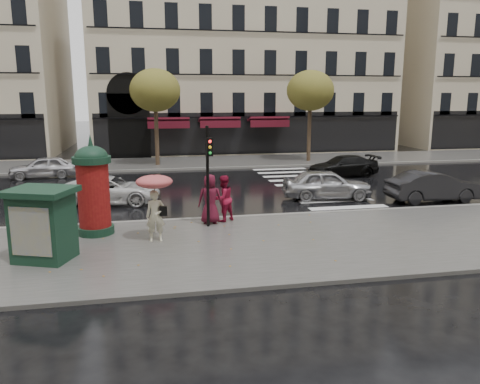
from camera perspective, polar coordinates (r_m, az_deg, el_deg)
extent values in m
plane|color=black|center=(15.74, -1.22, -6.25)|extent=(160.00, 160.00, 0.00)
cube|color=#474744|center=(15.25, -0.90, -6.60)|extent=(90.00, 7.00, 0.12)
cube|color=#474744|center=(34.19, -6.67, 3.56)|extent=(90.00, 6.00, 0.12)
cube|color=slate|center=(18.56, -2.81, -3.23)|extent=(90.00, 0.25, 0.14)
cube|color=slate|center=(31.23, -6.24, 2.82)|extent=(90.00, 0.25, 0.14)
cube|color=silver|center=(26.26, 8.15, 0.94)|extent=(3.60, 11.75, 0.01)
cube|color=#B7A88C|center=(45.85, -0.23, 18.14)|extent=(26.00, 14.00, 20.00)
cylinder|color=#38281C|center=(32.84, -10.15, 7.58)|extent=(0.28, 0.28, 5.20)
ellipsoid|color=#435B1C|center=(32.76, -10.31, 12.12)|extent=(3.40, 3.40, 2.89)
cylinder|color=#38281C|center=(34.80, 8.44, 7.86)|extent=(0.28, 0.28, 5.20)
ellipsoid|color=#435B1C|center=(34.73, 8.57, 12.14)|extent=(3.40, 3.40, 2.89)
imported|color=beige|center=(15.58, -10.26, -2.88)|extent=(0.62, 0.41, 1.71)
cylinder|color=black|center=(15.45, -10.33, -0.83)|extent=(0.02, 0.02, 1.08)
ellipsoid|color=#B8223E|center=(15.34, -10.41, 1.25)|extent=(1.19, 1.19, 0.42)
cone|color=black|center=(15.30, -10.44, 2.13)|extent=(0.04, 0.04, 0.09)
cube|color=black|center=(15.48, -9.35, -2.30)|extent=(0.25, 0.11, 0.32)
imported|color=maroon|center=(17.79, -2.05, -0.79)|extent=(1.08, 1.02, 1.77)
imported|color=#551123|center=(17.50, -3.66, -0.86)|extent=(0.98, 0.70, 1.86)
cylinder|color=#133122|center=(17.13, -17.15, -4.40)|extent=(1.25, 1.25, 0.27)
cylinder|color=maroon|center=(16.83, -17.40, -0.30)|extent=(1.07, 1.07, 2.23)
cylinder|color=#133122|center=(16.64, -17.66, 3.77)|extent=(1.29, 1.29, 0.22)
ellipsoid|color=#133122|center=(16.63, -17.67, 4.08)|extent=(1.11, 1.11, 0.78)
cone|color=#133122|center=(16.56, -17.80, 6.07)|extent=(0.18, 0.18, 0.40)
cylinder|color=black|center=(16.93, -3.96, 1.85)|extent=(0.11, 0.11, 3.68)
cube|color=black|center=(16.59, -3.78, 5.50)|extent=(0.26, 0.21, 0.64)
cube|color=#133122|center=(14.72, -22.86, -4.00)|extent=(1.82, 1.66, 1.95)
cube|color=#133122|center=(14.49, -23.19, 0.08)|extent=(2.18, 2.02, 0.17)
imported|color=#AAAAAF|center=(22.61, 10.54, 0.97)|extent=(4.39, 2.23, 1.43)
imported|color=black|center=(23.51, 22.50, 0.65)|extent=(4.31, 1.55, 1.41)
imported|color=silver|center=(22.08, -15.57, 0.23)|extent=(4.69, 2.54, 1.25)
imported|color=black|center=(29.18, 12.40, 3.11)|extent=(4.46, 2.03, 1.27)
imported|color=silver|center=(30.33, -22.89, 2.81)|extent=(3.99, 2.05, 1.30)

